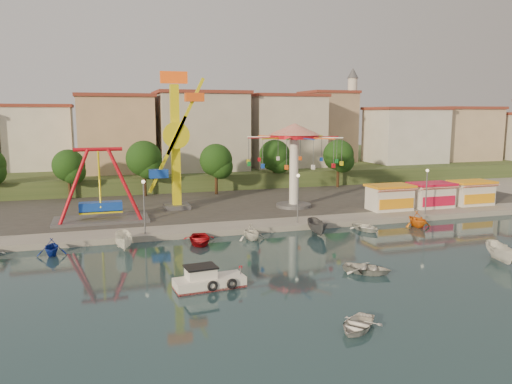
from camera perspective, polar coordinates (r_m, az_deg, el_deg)
name	(u,v)px	position (r m, az deg, el deg)	size (l,w,h in m)	color
ground	(265,272)	(39.30, 1.03, -9.07)	(200.00, 200.00, 0.00)	#122734
quay_deck	(165,175)	(98.88, -10.39, 1.91)	(200.00, 100.00, 0.60)	#9E998E
asphalt_pad	(195,201)	(67.51, -7.03, -0.97)	(90.00, 28.00, 0.01)	#4C4944
hill_terrace	(162,166)	(103.69, -10.75, 2.89)	(200.00, 60.00, 3.00)	#384C26
pirate_ship_ride	(100,186)	(56.29, -17.42, 0.61)	(10.00, 5.00, 8.00)	#59595E
kamikaze_tower	(178,144)	(61.06, -8.94, 5.46)	(5.11, 3.10, 16.50)	#59595E
wave_swinger	(294,146)	(61.66, 4.38, 5.24)	(11.60, 11.60, 10.40)	#59595E
booth_left	(390,197)	(62.46, 15.02, -0.57)	(5.40, 3.78, 3.08)	white
booth_mid	(431,195)	(65.81, 19.40, -0.30)	(5.40, 3.78, 3.08)	white
booth_right	(471,193)	(69.57, 23.39, -0.06)	(5.40, 3.78, 3.08)	white
lamp_post_1	(144,208)	(49.44, -12.65, -1.83)	(0.14, 0.14, 5.00)	#59595E
lamp_post_2	(298,200)	(53.13, 4.80, -0.90)	(0.14, 0.14, 5.00)	#59595E
lamp_post_3	(426,193)	(60.94, 18.88, -0.09)	(0.14, 0.14, 5.00)	#59595E
tree_1	(69,166)	(72.15, -20.63, 2.84)	(4.35, 4.35, 6.80)	#382314
tree_2	(144,159)	(71.77, -12.68, 3.74)	(5.02, 5.02, 7.85)	#382314
tree_3	(216,160)	(71.89, -4.60, 3.65)	(4.68, 4.68, 7.32)	#382314
tree_4	(275,155)	(77.52, 2.15, 4.20)	(4.86, 4.86, 7.60)	#382314
tree_5	(338,155)	(79.78, 9.40, 4.19)	(4.83, 4.83, 7.54)	#382314
building_1	(38,144)	(87.49, -23.68, 5.03)	(12.33, 9.01, 8.63)	silver
building_2	(122,135)	(87.56, -15.07, 6.32)	(11.95, 9.28, 11.23)	tan
building_3	(206,141)	(86.16, -5.71, 5.87)	(12.59, 10.50, 9.20)	beige
building_4	(274,138)	(93.05, 2.05, 6.15)	(10.75, 9.23, 9.24)	beige
building_5	(343,133)	(96.57, 9.94, 6.71)	(12.77, 10.96, 11.21)	tan
building_6	(402,129)	(101.18, 16.35, 6.90)	(8.23, 8.98, 12.36)	silver
building_7	(437,137)	(112.14, 19.99, 5.97)	(11.59, 10.93, 8.76)	beige
minaret	(352,112)	(101.44, 10.89, 9.01)	(2.80, 2.80, 18.00)	silver
cabin_motorboat	(208,281)	(35.87, -5.54, -10.12)	(5.11, 2.36, 1.74)	white
rowboat_a	(367,268)	(39.73, 12.59, -8.52)	(2.61, 3.66, 0.76)	silver
rowboat_b	(357,324)	(29.79, 11.48, -14.62)	(2.32, 3.26, 0.67)	silver
skiff	(502,253)	(46.07, 26.25, -6.26)	(1.57, 4.18, 1.62)	white
moored_boat_1	(52,247)	(46.88, -22.32, -5.82)	(2.46, 2.85, 1.50)	#122A9F
moored_boat_2	(124,241)	(46.69, -14.86, -5.44)	(1.55, 4.13, 1.60)	white
moored_boat_3	(199,239)	(47.53, -6.49, -5.39)	(3.01, 4.21, 0.87)	#AF0E16
moored_boat_4	(251,232)	(48.62, -0.54, -4.56)	(2.62, 3.03, 1.60)	white
moored_boat_5	(317,227)	(51.04, 7.03, -3.99)	(1.54, 4.10, 1.58)	#4F4F54
moored_boat_6	(366,227)	(53.65, 12.50, -3.97)	(2.49, 3.48, 0.72)	white
moored_boat_7	(417,219)	(56.84, 17.95, -2.95)	(2.84, 3.29, 1.73)	orange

